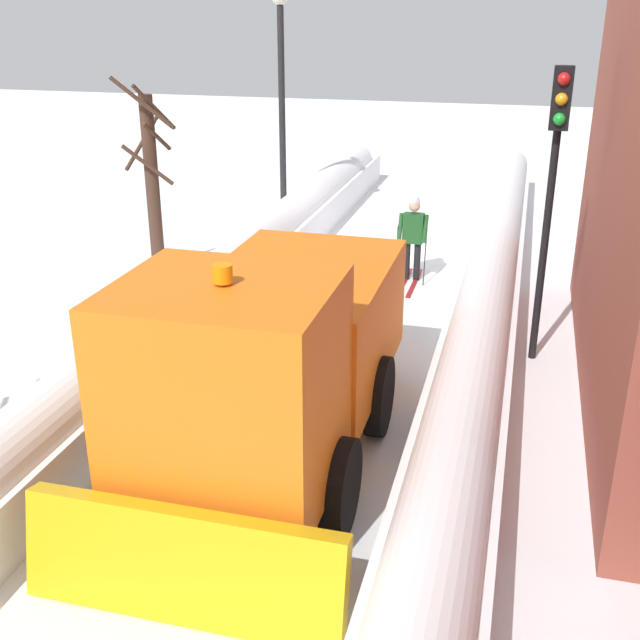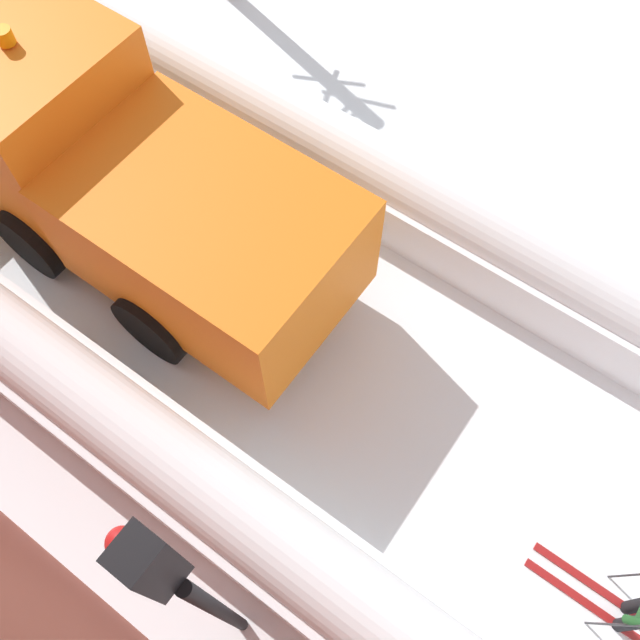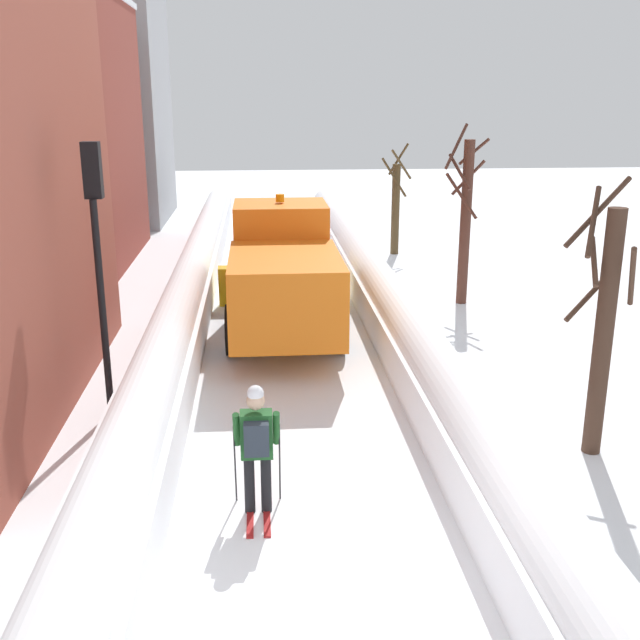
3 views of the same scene
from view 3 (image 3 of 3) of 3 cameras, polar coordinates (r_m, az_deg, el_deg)
The scene contains 10 objects.
ground_plane at distance 17.91m, azimuth -2.54°, elevation -0.67°, with size 80.00×80.00×0.00m, color white.
snowbank_left at distance 17.81m, azimuth -10.34°, elevation 1.09°, with size 1.10×36.00×1.33m.
snowbank_right at distance 17.99m, azimuth 5.13°, elevation 1.33°, with size 1.10×36.00×1.26m.
building_brick_mid at distance 25.71m, azimuth -23.13°, elevation 12.99°, with size 7.34×10.04×8.51m.
plow_truck at distance 16.92m, azimuth -2.84°, elevation 3.47°, with size 3.20×5.98×3.12m.
skier at distance 9.91m, azimuth -4.84°, elevation -9.35°, with size 0.62×1.80×1.81m.
traffic_light_pole at distance 12.85m, azimuth -16.64°, elevation 6.63°, with size 0.28×0.42×4.65m.
bare_tree_near at distance 11.93m, azimuth 20.78°, elevation -0.41°, with size 1.17×1.16×4.21m.
bare_tree_mid at distance 20.05m, azimuth 10.99°, elevation 7.65°, with size 1.18×1.32×4.67m.
bare_tree_far at distance 26.36m, azimuth 5.78°, elevation 8.66°, with size 1.07×0.89×3.81m.
Camera 3 is at (-0.62, -7.09, 5.34)m, focal length 42.02 mm.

